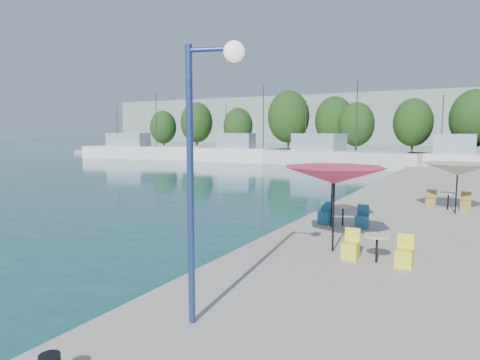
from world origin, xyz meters
The scene contains 21 objects.
quay_far centered at (-8.00, 67.00, 0.30)m, with size 90.00×16.00×0.60m, color gray.
hill_west centered at (-30.00, 160.00, 8.00)m, with size 180.00×40.00×16.00m, color gray.
trawler_01 centered at (-32.20, 54.39, 1.07)m, with size 19.13×9.40×10.20m.
trawler_02 centered at (-14.35, 55.19, 1.07)m, with size 15.35×6.22×10.20m.
trawler_03 centered at (-2.42, 54.47, 1.07)m, with size 19.14×7.69×10.20m.
trawler_04 centered at (11.59, 54.24, 1.07)m, with size 12.91×3.41×10.20m.
tree_01 centered at (-39.48, 68.20, 4.79)m, with size 4.90×4.90×7.26m.
tree_02 centered at (-33.30, 70.18, 5.63)m, with size 5.88×5.88×8.71m.
tree_03 centered at (-24.24, 69.62, 4.90)m, with size 5.03×5.03×7.45m.
tree_04 centered at (-15.07, 70.03, 6.36)m, with size 6.75×6.75×9.99m.
tree_05 centered at (-7.77, 71.00, 5.72)m, with size 5.99×5.99×8.87m.
tree_06 centered at (-3.88, 69.19, 5.07)m, with size 5.24×5.24×7.75m.
tree_07 centered at (3.74, 70.85, 5.29)m, with size 5.50×5.50×8.13m.
tree_08 centered at (11.38, 68.74, 5.73)m, with size 6.01×6.01×8.89m.
umbrella_pink centered at (8.56, 17.21, 2.85)m, with size 3.00×3.00×2.50m.
umbrella_white centered at (7.54, 20.36, 2.62)m, with size 2.66×2.66×2.27m.
umbrella_cream centered at (11.42, 25.39, 2.51)m, with size 3.09×3.09×2.16m.
cafe_table_01 centered at (9.91, 16.70, 0.89)m, with size 1.82×0.70×0.76m.
cafe_table_02 centered at (7.88, 20.66, 0.89)m, with size 1.82×0.70×0.76m.
cafe_table_03 centered at (11.08, 26.27, 0.89)m, with size 1.82×0.70×0.76m.
street_lamp centered at (8.01, 11.43, 4.09)m, with size 1.00×0.49×5.03m.
Camera 1 is at (12.16, 5.18, 4.12)m, focal length 32.00 mm.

